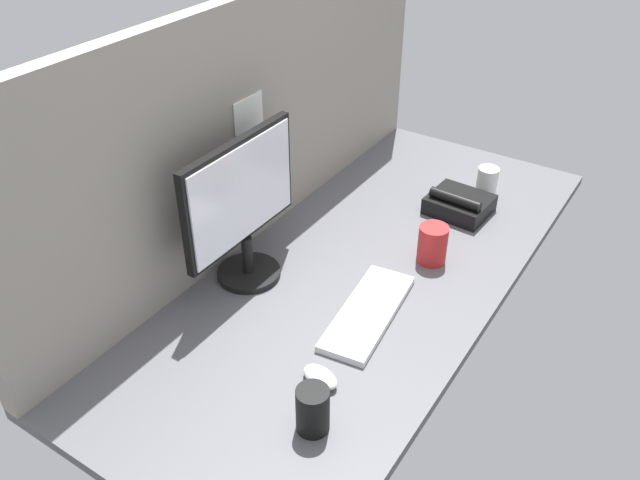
{
  "coord_description": "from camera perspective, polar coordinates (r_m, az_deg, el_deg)",
  "views": [
    {
      "loc": [
        -134.75,
        -73.54,
        114.58
      ],
      "look_at": [
        -8.43,
        0.0,
        14.0
      ],
      "focal_mm": 36.86,
      "sensor_mm": 36.0,
      "label": 1
    }
  ],
  "objects": [
    {
      "name": "mug_ceramic_white",
      "position": [
        2.3,
        14.3,
        4.95
      ],
      "size": [
        7.0,
        7.0,
        9.98
      ],
      "color": "white",
      "rests_on": "ground_plane"
    },
    {
      "name": "keyboard",
      "position": [
        1.74,
        4.18,
        -6.28
      ],
      "size": [
        38.33,
        17.51,
        2.0
      ],
      "primitive_type": "cube",
      "rotation": [
        0.0,
        0.0,
        0.13
      ],
      "color": "silver",
      "rests_on": "ground_plane"
    },
    {
      "name": "monitor",
      "position": [
        1.76,
        -6.79,
        3.05
      ],
      "size": [
        42.55,
        18.0,
        42.11
      ],
      "color": "black",
      "rests_on": "ground_plane"
    },
    {
      "name": "ground_plane",
      "position": [
        1.92,
        3.51,
        -2.64
      ],
      "size": [
        180.0,
        80.0,
        3.0
      ],
      "primitive_type": "cube",
      "color": "#515156"
    },
    {
      "name": "cubicle_wall_back",
      "position": [
        1.92,
        -5.99,
        10.06
      ],
      "size": [
        180.0,
        5.5,
        71.63
      ],
      "color": "gray",
      "rests_on": "ground_plane"
    },
    {
      "name": "mouse",
      "position": [
        1.56,
        0.02,
        -11.81
      ],
      "size": [
        7.4,
        10.52,
        3.4
      ],
      "primitive_type": "ellipsoid",
      "rotation": [
        0.0,
        0.0,
        -0.2
      ],
      "color": "silver",
      "rests_on": "ground_plane"
    },
    {
      "name": "mug_black_travel",
      "position": [
        1.44,
        -0.64,
        -14.51
      ],
      "size": [
        7.35,
        7.35,
        11.25
      ],
      "color": "black",
      "rests_on": "ground_plane"
    },
    {
      "name": "desk_phone",
      "position": [
        2.19,
        11.97,
        3.08
      ],
      "size": [
        18.08,
        19.96,
        8.8
      ],
      "color": "black",
      "rests_on": "ground_plane"
    },
    {
      "name": "mug_red_plastic",
      "position": [
        1.93,
        9.74,
        -0.36
      ],
      "size": [
        8.56,
        8.56,
        11.65
      ],
      "color": "red",
      "rests_on": "ground_plane"
    }
  ]
}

